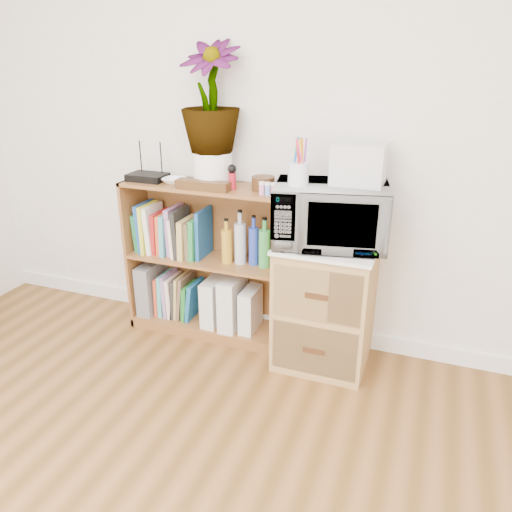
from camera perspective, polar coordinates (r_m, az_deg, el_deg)
The scene contains 21 objects.
skirting_board at distance 3.23m, azimuth 1.52°, elevation -7.53°, with size 4.00×0.02×0.10m, color white.
bookshelf at distance 3.04m, azimuth -5.50°, elevation -0.61°, with size 1.00×0.30×0.95m, color brown.
wicker_unit at distance 2.81m, azimuth 7.90°, elevation -5.60°, with size 0.50×0.45×0.70m, color #9E7542.
microwave at distance 2.60m, azimuth 8.46°, elevation 4.67°, with size 0.57×0.39×0.32m, color white.
pen_cup at distance 2.51m, azimuth 4.85°, elevation 9.33°, with size 0.10×0.10×0.11m, color silver.
small_appliance at distance 2.58m, azimuth 11.69°, elevation 10.30°, with size 0.26×0.21×0.20m, color silver.
router at distance 3.05m, azimuth -12.28°, elevation 8.82°, with size 0.22×0.15×0.04m, color black.
white_bowl at distance 2.95m, azimuth -9.35°, elevation 8.50°, with size 0.13×0.13×0.03m, color white.
plant_pot at distance 2.87m, azimuth -4.95°, elevation 9.93°, with size 0.22×0.22×0.19m, color white.
potted_plant at distance 2.82m, azimuth -5.22°, elevation 17.62°, with size 0.33×0.33×0.58m, color #2F692A.
trinket_box at distance 2.79m, azimuth -6.10°, elevation 8.05°, with size 0.31×0.08×0.05m, color #3A2210.
kokeshi_doll at distance 2.77m, azimuth -2.74°, elevation 8.54°, with size 0.04×0.04×0.09m, color #A61424.
wooden_bowl at distance 2.76m, azimuth 0.81°, elevation 8.30°, with size 0.13×0.13×0.07m, color #3C2510.
paint_jars at distance 2.65m, azimuth 1.35°, elevation 7.57°, with size 0.12×0.04×0.06m, color pink.
file_box at distance 3.33m, azimuth -11.76°, elevation -3.45°, with size 0.10×0.26×0.33m, color slate.
magazine_holder_left at distance 3.13m, azimuth -4.82°, elevation -5.12°, with size 0.09×0.24×0.29m, color silver.
magazine_holder_mid at distance 3.08m, azimuth -2.67°, elevation -5.25°, with size 0.10×0.26×0.33m, color silver.
magazine_holder_right at distance 3.05m, azimuth -0.64°, elevation -6.11°, with size 0.08×0.21×0.27m, color silver.
cookbooks at distance 3.10m, azimuth -9.64°, elevation 2.72°, with size 0.45×0.20×0.30m.
liquor_bottles at distance 2.87m, azimuth -0.22°, elevation 1.73°, with size 0.37×0.07×0.31m.
lower_books at distance 3.26m, azimuth -8.91°, elevation -4.49°, with size 0.28×0.19×0.29m.
Camera 1 is at (0.90, -0.41, 1.65)m, focal length 35.00 mm.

